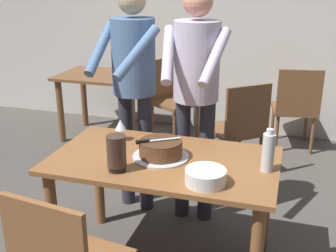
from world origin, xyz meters
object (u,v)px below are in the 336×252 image
cake_knife (149,141)px  background_chair_0 (239,126)px  cake_on_platter (161,150)px  person_cutting_cake (196,83)px  person_standing_beside (133,77)px  wine_glass_near (121,126)px  plate_stack (206,177)px  background_chair_2 (170,96)px  main_dining_table (164,178)px  background_chair_1 (296,106)px  hurricane_lamp (116,153)px  water_bottle (268,152)px  background_table (105,89)px

cake_knife → background_chair_0: size_ratio=0.27×
cake_on_platter → person_cutting_cake: size_ratio=0.20×
person_cutting_cake → background_chair_0: bearing=74.6°
person_standing_beside → person_cutting_cake: bearing=-3.6°
cake_on_platter → background_chair_0: background_chair_0 is taller
cake_knife → person_cutting_cake: size_ratio=0.14×
wine_glass_near → person_cutting_cake: size_ratio=0.08×
plate_stack → background_chair_2: background_chair_2 is taller
main_dining_table → background_chair_1: (0.75, 2.20, -0.13)m
cake_on_platter → plate_stack: bearing=-36.9°
cake_on_platter → background_chair_2: (-0.59, 2.16, -0.31)m
person_cutting_cake → person_standing_beside: bearing=176.4°
cake_knife → background_chair_2: bearing=103.4°
wine_glass_near → background_chair_2: (-0.25, 1.97, -0.36)m
cake_knife → person_standing_beside: (-0.35, 0.66, 0.21)m
cake_knife → background_chair_0: 1.53m
plate_stack → hurricane_lamp: size_ratio=1.05×
background_chair_0 → wine_glass_near: bearing=-117.6°
cake_on_platter → background_chair_1: (0.77, 2.19, -0.31)m
wine_glass_near → background_chair_1: background_chair_1 is taller
plate_stack → hurricane_lamp: hurricane_lamp is taller
water_bottle → person_standing_beside: 1.23m
main_dining_table → cake_on_platter: 0.18m
background_chair_0 → cake_on_platter: bearing=-101.8°
person_cutting_cake → person_standing_beside: same height
cake_knife → person_cutting_cake: 0.68m
cake_knife → person_standing_beside: person_standing_beside is taller
cake_knife → background_chair_0: (0.35, 1.44, -0.37)m
plate_stack → wine_glass_near: bearing=146.8°
main_dining_table → wine_glass_near: bearing=151.4°
cake_on_platter → background_table: bearing=123.4°
plate_stack → person_standing_beside: person_standing_beside is taller
background_table → background_chair_0: background_chair_0 is taller
person_cutting_cake → background_chair_2: bearing=112.6°
hurricane_lamp → background_table: 2.47m
cake_on_platter → cake_knife: size_ratio=1.42×
background_chair_2 → cake_knife: bearing=-76.6°
main_dining_table → plate_stack: size_ratio=6.18×
plate_stack → wine_glass_near: 0.80m
background_chair_0 → main_dining_table: bearing=-100.9°
cake_on_platter → person_standing_beside: size_ratio=0.20×
background_chair_1 → background_chair_2: 1.36m
person_cutting_cake → background_chair_2: person_cutting_cake is taller
cake_knife → wine_glass_near: wine_glass_near is taller
wine_glass_near → background_table: size_ratio=0.14×
hurricane_lamp → background_table: bearing=116.8°
cake_knife → background_chair_1: 2.41m
cake_knife → background_chair_1: background_chair_1 is taller
cake_knife → person_cutting_cake: (0.13, 0.63, 0.21)m
background_chair_0 → background_chair_2: bearing=139.1°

